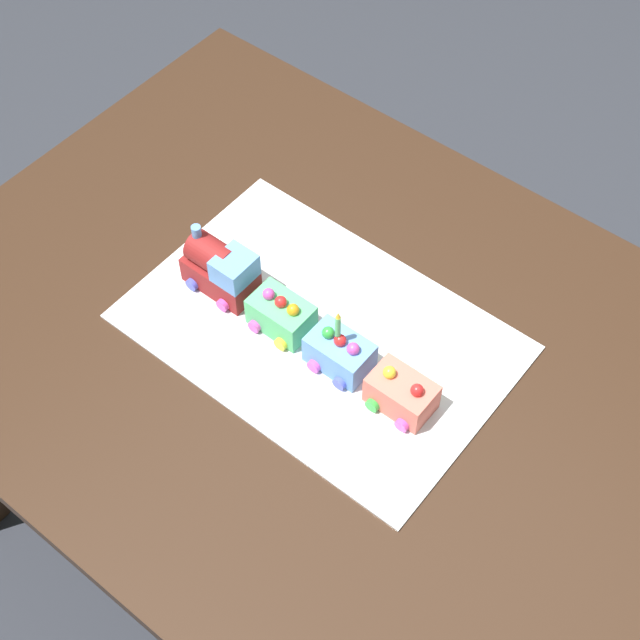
# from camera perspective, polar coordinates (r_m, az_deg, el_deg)

# --- Properties ---
(ground_plane) EXTENTS (8.00, 8.00, 0.00)m
(ground_plane) POSITION_cam_1_polar(r_m,az_deg,el_deg) (2.15, 0.62, -13.07)
(ground_plane) COLOR #2D3038
(dining_table) EXTENTS (1.40, 1.00, 0.74)m
(dining_table) POSITION_cam_1_polar(r_m,az_deg,el_deg) (1.59, 0.81, -4.04)
(dining_table) COLOR #382316
(dining_table) RESTS_ON ground
(cake_board) EXTENTS (0.60, 0.40, 0.00)m
(cake_board) POSITION_cam_1_polar(r_m,az_deg,el_deg) (1.52, -0.00, -0.72)
(cake_board) COLOR silver
(cake_board) RESTS_ON dining_table
(cake_locomotive) EXTENTS (0.14, 0.08, 0.12)m
(cake_locomotive) POSITION_cam_1_polar(r_m,az_deg,el_deg) (1.54, -6.06, 3.14)
(cake_locomotive) COLOR maroon
(cake_locomotive) RESTS_ON cake_board
(cake_car_caboose_mint_green) EXTENTS (0.10, 0.08, 0.07)m
(cake_car_caboose_mint_green) POSITION_cam_1_polar(r_m,az_deg,el_deg) (1.50, -2.36, 0.35)
(cake_car_caboose_mint_green) COLOR #59CC7A
(cake_car_caboose_mint_green) RESTS_ON cake_board
(cake_car_gondola_sky_blue) EXTENTS (0.10, 0.08, 0.07)m
(cake_car_gondola_sky_blue) POSITION_cam_1_polar(r_m,az_deg,el_deg) (1.45, 1.20, -1.98)
(cake_car_gondola_sky_blue) COLOR #669EEA
(cake_car_gondola_sky_blue) RESTS_ON cake_board
(cake_car_hopper_coral) EXTENTS (0.10, 0.08, 0.07)m
(cake_car_hopper_coral) POSITION_cam_1_polar(r_m,az_deg,el_deg) (1.42, 4.97, -4.45)
(cake_car_hopper_coral) COLOR #F27260
(cake_car_hopper_coral) RESTS_ON cake_board
(birthday_candle) EXTENTS (0.01, 0.01, 0.06)m
(birthday_candle) POSITION_cam_1_polar(r_m,az_deg,el_deg) (1.40, 1.10, -0.27)
(birthday_candle) COLOR #66D872
(birthday_candle) RESTS_ON cake_car_gondola_sky_blue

